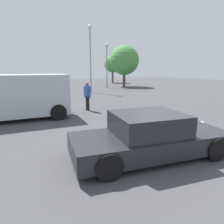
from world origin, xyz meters
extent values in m
plane|color=#424244|center=(0.00, 0.00, 0.00)|extent=(80.00, 80.00, 0.00)
cube|color=#232328|center=(-0.38, -0.26, 0.41)|extent=(4.72, 2.78, 0.50)
cube|color=#232328|center=(-0.47, -0.24, 0.95)|extent=(2.19, 2.02, 0.58)
cube|color=slate|center=(0.38, -0.45, 0.95)|extent=(0.42, 1.46, 0.48)
cube|color=slate|center=(-1.33, -0.03, 0.95)|extent=(0.42, 1.46, 0.48)
cylinder|color=black|center=(1.29, 0.17, 0.32)|extent=(0.67, 0.37, 0.64)
cylinder|color=black|center=(0.89, -1.43, 0.32)|extent=(0.67, 0.37, 0.64)
cylinder|color=black|center=(-1.64, 0.91, 0.32)|extent=(0.67, 0.37, 0.64)
cylinder|color=black|center=(-2.04, -0.70, 0.32)|extent=(0.67, 0.37, 0.64)
ellipsoid|color=beige|center=(2.74, 0.42, 0.28)|extent=(0.34, 0.47, 0.27)
sphere|color=beige|center=(2.69, 0.15, 0.35)|extent=(0.22, 0.22, 0.22)
sphere|color=beige|center=(2.68, 0.08, 0.35)|extent=(0.10, 0.10, 0.10)
cylinder|color=beige|center=(2.79, 0.27, 0.08)|extent=(0.06, 0.06, 0.16)
cylinder|color=beige|center=(2.64, 0.30, 0.08)|extent=(0.06, 0.06, 0.16)
cylinder|color=beige|center=(2.84, 0.54, 0.08)|extent=(0.06, 0.06, 0.16)
cylinder|color=beige|center=(2.69, 0.57, 0.08)|extent=(0.06, 0.06, 0.16)
sphere|color=beige|center=(2.78, 0.67, 0.32)|extent=(0.12, 0.12, 0.12)
cube|color=#B2B7C1|center=(-3.16, 6.31, 1.19)|extent=(5.53, 2.75, 1.93)
cylinder|color=black|center=(-1.28, 5.08, 0.38)|extent=(0.79, 0.36, 0.76)
cylinder|color=black|center=(-0.99, 6.91, 0.38)|extent=(0.79, 0.36, 0.76)
cylinder|color=black|center=(0.89, 6.24, 0.43)|extent=(0.13, 0.13, 0.85)
cylinder|color=black|center=(0.88, 6.41, 0.43)|extent=(0.13, 0.13, 0.85)
cube|color=#3359B2|center=(0.88, 6.33, 1.15)|extent=(0.27, 0.42, 0.60)
cylinder|color=#3359B2|center=(0.90, 6.09, 1.10)|extent=(0.09, 0.09, 0.71)
cylinder|color=#3359B2|center=(0.87, 6.57, 1.10)|extent=(0.09, 0.09, 0.71)
sphere|color=#936B4C|center=(0.88, 6.33, 1.57)|extent=(0.23, 0.23, 0.23)
cylinder|color=gray|center=(9.17, 17.66, 2.58)|extent=(0.14, 0.14, 5.17)
sphere|color=silver|center=(9.17, 17.66, 5.30)|extent=(0.44, 0.44, 0.44)
cylinder|color=gray|center=(5.30, 14.54, 3.16)|extent=(0.14, 0.14, 6.32)
sphere|color=silver|center=(5.30, 14.54, 6.45)|extent=(0.44, 0.44, 0.44)
cylinder|color=brown|center=(15.20, 25.55, 1.07)|extent=(0.33, 0.33, 2.14)
sphere|color=#478C42|center=(15.20, 25.55, 3.25)|extent=(2.95, 2.95, 2.95)
cylinder|color=brown|center=(12.23, 18.12, 1.03)|extent=(0.37, 0.37, 2.06)
sphere|color=#478C42|center=(12.23, 18.12, 3.55)|extent=(3.96, 3.96, 3.96)
camera|label=1|loc=(-4.13, -4.06, 2.42)|focal=31.59mm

